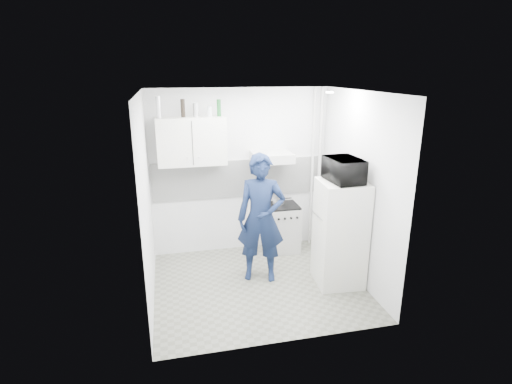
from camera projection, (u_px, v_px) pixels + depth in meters
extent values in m
plane|color=slate|center=(258.00, 284.00, 5.54)|extent=(2.80, 2.80, 0.00)
plane|color=white|center=(258.00, 92.00, 4.77)|extent=(2.80, 2.80, 0.00)
plane|color=silver|center=(240.00, 172.00, 6.32)|extent=(2.80, 0.00, 2.80)
plane|color=silver|center=(146.00, 203.00, 4.85)|extent=(0.00, 2.60, 2.60)
plane|color=silver|center=(358.00, 188.00, 5.45)|extent=(0.00, 2.60, 2.60)
imported|color=#101C39|center=(261.00, 218.00, 5.46)|extent=(0.75, 0.60, 1.80)
cube|color=#BAB9B5|center=(283.00, 228.00, 6.50)|extent=(0.47, 0.47, 0.75)
cube|color=#EAE9CF|center=(340.00, 233.00, 5.40)|extent=(0.65, 0.65, 1.46)
cube|color=black|center=(284.00, 206.00, 6.38)|extent=(0.45, 0.45, 0.03)
cylinder|color=silver|center=(278.00, 201.00, 6.42)|extent=(0.18, 0.18, 0.10)
imported|color=black|center=(344.00, 170.00, 5.14)|extent=(0.59, 0.42, 0.31)
cylinder|color=silver|center=(158.00, 107.00, 5.59)|extent=(0.07, 0.07, 0.30)
cylinder|color=black|center=(183.00, 108.00, 5.67)|extent=(0.06, 0.06, 0.25)
cylinder|color=silver|center=(196.00, 110.00, 5.72)|extent=(0.08, 0.08, 0.20)
cylinder|color=#B2B7BC|center=(210.00, 111.00, 5.77)|extent=(0.08, 0.08, 0.15)
cylinder|color=#144C1E|center=(219.00, 108.00, 5.78)|extent=(0.06, 0.06, 0.24)
cube|color=#EAE9CF|center=(192.00, 141.00, 5.83)|extent=(1.00, 0.35, 0.70)
cube|color=#BAB9B5|center=(272.00, 157.00, 6.10)|extent=(0.60, 0.50, 0.14)
cube|color=white|center=(240.00, 178.00, 6.33)|extent=(2.74, 0.03, 0.60)
cylinder|color=#BAB9B5|center=(319.00, 169.00, 6.52)|extent=(0.05, 0.05, 2.60)
cylinder|color=#BAB9B5|center=(312.00, 169.00, 6.49)|extent=(0.04, 0.04, 2.60)
cylinder|color=white|center=(330.00, 92.00, 5.18)|extent=(0.10, 0.10, 0.02)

